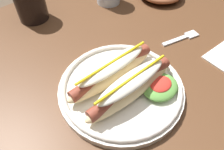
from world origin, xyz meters
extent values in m
cube|color=#51331E|center=(0.00, 0.00, 0.72)|extent=(1.32, 0.85, 0.04)
cylinder|color=#51331E|center=(0.57, 0.33, 0.35)|extent=(0.06, 0.06, 0.70)
cylinder|color=silver|center=(-0.07, -0.11, 0.75)|extent=(0.28, 0.28, 0.02)
torus|color=silver|center=(-0.07, -0.11, 0.76)|extent=(0.27, 0.27, 0.01)
ellipsoid|color=beige|center=(-0.07, -0.14, 0.78)|extent=(0.24, 0.05, 0.04)
cylinder|color=brown|center=(-0.07, -0.14, 0.78)|extent=(0.22, 0.03, 0.03)
ellipsoid|color=silver|center=(-0.07, -0.14, 0.80)|extent=(0.18, 0.05, 0.02)
cylinder|color=yellow|center=(-0.07, -0.14, 0.81)|extent=(0.19, 0.01, 0.01)
ellipsoid|color=beige|center=(-0.07, -0.08, 0.78)|extent=(0.24, 0.05, 0.04)
cylinder|color=brown|center=(-0.07, -0.08, 0.78)|extent=(0.22, 0.03, 0.03)
ellipsoid|color=silver|center=(-0.07, -0.08, 0.80)|extent=(0.18, 0.05, 0.02)
cylinder|color=yellow|center=(-0.07, -0.08, 0.81)|extent=(0.19, 0.01, 0.01)
ellipsoid|color=#5B9942|center=(-0.02, -0.17, 0.77)|extent=(0.09, 0.07, 0.02)
ellipsoid|color=red|center=(-0.02, -0.17, 0.78)|extent=(0.05, 0.04, 0.01)
cube|color=silver|center=(0.17, -0.08, 0.74)|extent=(0.09, 0.03, 0.00)
cube|color=silver|center=(0.22, -0.10, 0.74)|extent=(0.04, 0.03, 0.00)
cylinder|color=black|center=(-0.07, 0.29, 0.80)|extent=(0.09, 0.09, 0.11)
camera|label=1|loc=(-0.29, -0.31, 1.14)|focal=34.78mm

